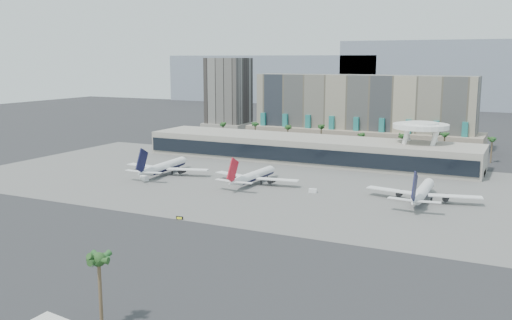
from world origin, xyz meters
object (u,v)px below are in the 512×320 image
at_px(airliner_left, 165,166).
at_px(taxiway_sign, 180,218).
at_px(airliner_centre, 254,176).
at_px(service_vehicle_b, 313,191).
at_px(airliner_right, 422,192).
at_px(service_vehicle_a, 144,178).

distance_m(airliner_left, taxiway_sign, 74.70).
relative_size(airliner_centre, service_vehicle_b, 13.21).
distance_m(airliner_centre, service_vehicle_b, 27.94).
height_order(airliner_left, airliner_right, airliner_right).
xyz_separation_m(airliner_left, service_vehicle_b, (72.34, -3.84, -2.94)).
height_order(airliner_left, service_vehicle_b, airliner_left).
bearing_deg(taxiway_sign, airliner_right, 33.02).
xyz_separation_m(airliner_right, service_vehicle_a, (-113.68, -14.58, -2.74)).
bearing_deg(taxiway_sign, airliner_centre, 83.56).
distance_m(airliner_left, airliner_right, 113.18).
relative_size(service_vehicle_b, taxiway_sign, 1.26).
height_order(service_vehicle_a, service_vehicle_b, service_vehicle_a).
xyz_separation_m(airliner_left, taxiway_sign, (46.64, -58.27, -3.18)).
xyz_separation_m(service_vehicle_b, taxiway_sign, (-25.70, -54.43, -0.24)).
xyz_separation_m(airliner_left, airliner_centre, (44.80, 0.02, -0.22)).
height_order(airliner_centre, taxiway_sign, airliner_centre).
xyz_separation_m(airliner_right, taxiway_sign, (-66.54, -58.40, -3.20)).
bearing_deg(airliner_right, service_vehicle_a, -173.91).
bearing_deg(service_vehicle_b, airliner_left, 164.73).
height_order(service_vehicle_b, taxiway_sign, service_vehicle_b).
bearing_deg(service_vehicle_a, airliner_left, 111.45).
height_order(airliner_right, taxiway_sign, airliner_right).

